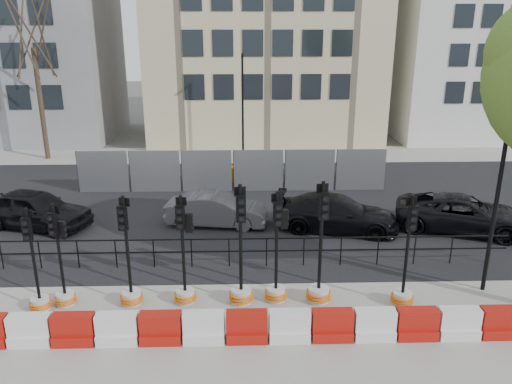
{
  "coord_description": "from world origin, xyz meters",
  "views": [
    {
      "loc": [
        0.45,
        -13.35,
        7.36
      ],
      "look_at": [
        0.91,
        3.0,
        1.95
      ],
      "focal_mm": 35.0,
      "sensor_mm": 36.0,
      "label": 1
    }
  ],
  "objects_px": {
    "traffic_signal_d": "(185,278)",
    "car_c": "(336,213)",
    "lamp_post_near": "(499,186)",
    "traffic_signal_a": "(38,290)",
    "car_a": "(35,209)",
    "traffic_signal_h": "(404,283)"
  },
  "relations": [
    {
      "from": "car_c",
      "to": "traffic_signal_h",
      "type": "bearing_deg",
      "value": -157.5
    },
    {
      "from": "traffic_signal_d",
      "to": "traffic_signal_h",
      "type": "height_order",
      "value": "traffic_signal_h"
    },
    {
      "from": "car_a",
      "to": "car_c",
      "type": "xyz_separation_m",
      "value": [
        11.5,
        -0.58,
        -0.07
      ]
    },
    {
      "from": "traffic_signal_d",
      "to": "car_c",
      "type": "distance_m",
      "value": 7.29
    },
    {
      "from": "car_a",
      "to": "lamp_post_near",
      "type": "bearing_deg",
      "value": -92.53
    },
    {
      "from": "traffic_signal_a",
      "to": "traffic_signal_h",
      "type": "bearing_deg",
      "value": 1.96
    },
    {
      "from": "car_a",
      "to": "traffic_signal_h",
      "type": "bearing_deg",
      "value": -99.08
    },
    {
      "from": "lamp_post_near",
      "to": "traffic_signal_h",
      "type": "xyz_separation_m",
      "value": [
        -2.64,
        -0.74,
        -2.56
      ]
    },
    {
      "from": "traffic_signal_h",
      "to": "car_a",
      "type": "xyz_separation_m",
      "value": [
        -12.37,
        6.02,
        0.08
      ]
    },
    {
      "from": "lamp_post_near",
      "to": "traffic_signal_a",
      "type": "xyz_separation_m",
      "value": [
        -12.6,
        -0.72,
        -2.61
      ]
    },
    {
      "from": "car_a",
      "to": "car_c",
      "type": "height_order",
      "value": "car_a"
    },
    {
      "from": "traffic_signal_d",
      "to": "car_c",
      "type": "xyz_separation_m",
      "value": [
        5.16,
        5.14,
        -0.08
      ]
    },
    {
      "from": "traffic_signal_d",
      "to": "traffic_signal_h",
      "type": "xyz_separation_m",
      "value": [
        6.04,
        -0.29,
        -0.09
      ]
    },
    {
      "from": "traffic_signal_a",
      "to": "car_a",
      "type": "relative_size",
      "value": 0.63
    },
    {
      "from": "traffic_signal_d",
      "to": "lamp_post_near",
      "type": "bearing_deg",
      "value": 10.07
    },
    {
      "from": "traffic_signal_a",
      "to": "car_c",
      "type": "height_order",
      "value": "traffic_signal_a"
    },
    {
      "from": "traffic_signal_h",
      "to": "car_a",
      "type": "bearing_deg",
      "value": 152.32
    },
    {
      "from": "traffic_signal_h",
      "to": "traffic_signal_d",
      "type": "bearing_deg",
      "value": 175.49
    },
    {
      "from": "traffic_signal_d",
      "to": "car_a",
      "type": "relative_size",
      "value": 0.68
    },
    {
      "from": "traffic_signal_a",
      "to": "traffic_signal_h",
      "type": "distance_m",
      "value": 9.97
    },
    {
      "from": "lamp_post_near",
      "to": "car_a",
      "type": "height_order",
      "value": "lamp_post_near"
    },
    {
      "from": "lamp_post_near",
      "to": "car_c",
      "type": "distance_m",
      "value": 6.4
    }
  ]
}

